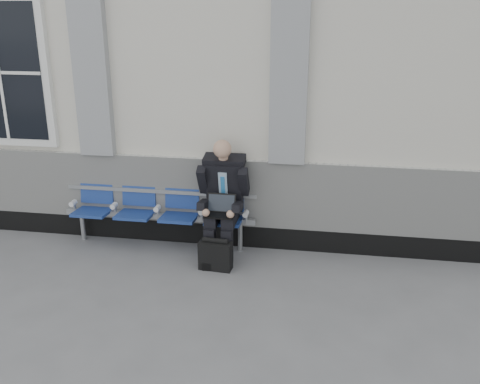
# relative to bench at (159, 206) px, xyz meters

# --- Properties ---
(station_building) EXTENTS (14.40, 4.40, 4.49)m
(station_building) POSITION_rel_bench_xyz_m (-2.45, 2.15, 1.67)
(station_building) COLOR silver
(station_building) RESTS_ON ground
(bench) EXTENTS (2.60, 0.47, 0.91)m
(bench) POSITION_rel_bench_xyz_m (0.00, 0.00, 0.00)
(bench) COLOR #9EA0A3
(bench) RESTS_ON ground
(businessman) EXTENTS (0.63, 0.85, 1.53)m
(businessman) POSITION_rel_bench_xyz_m (0.90, -0.14, 0.26)
(businessman) COLOR black
(businessman) RESTS_ON ground
(briefcase) EXTENTS (0.41, 0.20, 0.41)m
(briefcase) POSITION_rel_bench_xyz_m (0.88, -0.58, -0.36)
(briefcase) COLOR black
(briefcase) RESTS_ON ground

